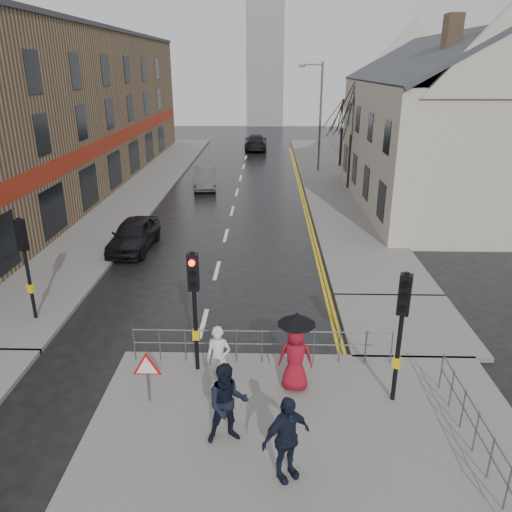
# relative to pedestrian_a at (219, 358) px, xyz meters

# --- Properties ---
(ground) EXTENTS (120.00, 120.00, 0.00)m
(ground) POSITION_rel_pedestrian_a_xyz_m (-0.87, 0.63, -1.00)
(ground) COLOR black
(ground) RESTS_ON ground
(near_pavement) EXTENTS (10.00, 9.00, 0.14)m
(near_pavement) POSITION_rel_pedestrian_a_xyz_m (2.13, -2.87, -0.93)
(near_pavement) COLOR #605E5B
(near_pavement) RESTS_ON ground
(left_pavement) EXTENTS (4.00, 44.00, 0.14)m
(left_pavement) POSITION_rel_pedestrian_a_xyz_m (-7.37, 23.63, -0.93)
(left_pavement) COLOR #605E5B
(left_pavement) RESTS_ON ground
(right_pavement) EXTENTS (4.00, 40.00, 0.14)m
(right_pavement) POSITION_rel_pedestrian_a_xyz_m (5.63, 25.63, -0.93)
(right_pavement) COLOR #605E5B
(right_pavement) RESTS_ON ground
(pavement_bridge_right) EXTENTS (4.00, 4.20, 0.14)m
(pavement_bridge_right) POSITION_rel_pedestrian_a_xyz_m (5.63, 3.63, -0.93)
(pavement_bridge_right) COLOR #605E5B
(pavement_bridge_right) RESTS_ON ground
(building_left_terrace) EXTENTS (8.00, 42.00, 10.00)m
(building_left_terrace) POSITION_rel_pedestrian_a_xyz_m (-12.87, 22.63, 4.00)
(building_left_terrace) COLOR #7B6047
(building_left_terrace) RESTS_ON ground
(building_right_cream) EXTENTS (9.00, 16.40, 10.10)m
(building_right_cream) POSITION_rel_pedestrian_a_xyz_m (11.13, 18.63, 3.78)
(building_right_cream) COLOR #B9AFA1
(building_right_cream) RESTS_ON ground
(church_tower) EXTENTS (5.00, 5.00, 18.00)m
(church_tower) POSITION_rel_pedestrian_a_xyz_m (0.63, 62.63, 8.00)
(church_tower) COLOR gray
(church_tower) RESTS_ON ground
(traffic_signal_near_left) EXTENTS (0.28, 0.27, 3.40)m
(traffic_signal_near_left) POSITION_rel_pedestrian_a_xyz_m (-0.67, 0.83, 1.46)
(traffic_signal_near_left) COLOR black
(traffic_signal_near_left) RESTS_ON near_pavement
(traffic_signal_near_right) EXTENTS (0.34, 0.33, 3.40)m
(traffic_signal_near_right) POSITION_rel_pedestrian_a_xyz_m (4.33, -0.37, 1.46)
(traffic_signal_near_right) COLOR black
(traffic_signal_near_right) RESTS_ON near_pavement
(traffic_signal_far_left) EXTENTS (0.34, 0.33, 3.40)m
(traffic_signal_far_left) POSITION_rel_pedestrian_a_xyz_m (-6.37, 3.63, 1.46)
(traffic_signal_far_left) COLOR black
(traffic_signal_far_left) RESTS_ON left_pavement
(guard_railing_front) EXTENTS (7.14, 0.04, 1.00)m
(guard_railing_front) POSITION_rel_pedestrian_a_xyz_m (1.08, 1.23, -0.14)
(guard_railing_front) COLOR #595B5E
(guard_railing_front) RESTS_ON near_pavement
(guard_railing_side) EXTENTS (0.04, 4.54, 1.00)m
(guard_railing_side) POSITION_rel_pedestrian_a_xyz_m (5.63, -2.12, -0.16)
(guard_railing_side) COLOR #595B5E
(guard_railing_side) RESTS_ON near_pavement
(warning_sign) EXTENTS (0.80, 0.07, 1.35)m
(warning_sign) POSITION_rel_pedestrian_a_xyz_m (-1.67, -0.58, 0.04)
(warning_sign) COLOR #595B5E
(warning_sign) RESTS_ON near_pavement
(street_lamp) EXTENTS (1.83, 0.25, 8.00)m
(street_lamp) POSITION_rel_pedestrian_a_xyz_m (4.95, 28.63, 3.71)
(street_lamp) COLOR #595B5E
(street_lamp) RESTS_ON right_pavement
(tree_near) EXTENTS (2.40, 2.40, 6.58)m
(tree_near) POSITION_rel_pedestrian_a_xyz_m (6.63, 22.63, 4.14)
(tree_near) COLOR black
(tree_near) RESTS_ON right_pavement
(tree_far) EXTENTS (2.40, 2.40, 5.64)m
(tree_far) POSITION_rel_pedestrian_a_xyz_m (7.13, 30.63, 3.42)
(tree_far) COLOR black
(tree_far) RESTS_ON right_pavement
(pedestrian_a) EXTENTS (0.67, 0.48, 1.72)m
(pedestrian_a) POSITION_rel_pedestrian_a_xyz_m (0.00, 0.00, 0.00)
(pedestrian_a) COLOR silver
(pedestrian_a) RESTS_ON near_pavement
(pedestrian_b) EXTENTS (1.05, 0.90, 1.89)m
(pedestrian_b) POSITION_rel_pedestrian_a_xyz_m (0.38, -1.90, 0.09)
(pedestrian_b) COLOR black
(pedestrian_b) RESTS_ON near_pavement
(pedestrian_with_umbrella) EXTENTS (0.96, 0.96, 2.12)m
(pedestrian_with_umbrella) POSITION_rel_pedestrian_a_xyz_m (1.93, 0.03, 0.28)
(pedestrian_with_umbrella) COLOR maroon
(pedestrian_with_umbrella) RESTS_ON near_pavement
(pedestrian_d) EXTENTS (1.17, 0.98, 1.87)m
(pedestrian_d) POSITION_rel_pedestrian_a_xyz_m (1.60, -2.92, 0.07)
(pedestrian_d) COLOR black
(pedestrian_d) RESTS_ON near_pavement
(car_parked) EXTENTS (1.87, 4.22, 1.41)m
(car_parked) POSITION_rel_pedestrian_a_xyz_m (-4.87, 10.57, -0.29)
(car_parked) COLOR black
(car_parked) RESTS_ON ground
(car_mid) EXTENTS (1.96, 4.31, 1.37)m
(car_mid) POSITION_rel_pedestrian_a_xyz_m (-3.14, 22.80, -0.31)
(car_mid) COLOR #3F4143
(car_mid) RESTS_ON ground
(car_far) EXTENTS (2.21, 5.33, 1.54)m
(car_far) POSITION_rel_pedestrian_a_xyz_m (-0.07, 39.49, -0.23)
(car_far) COLOR black
(car_far) RESTS_ON ground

